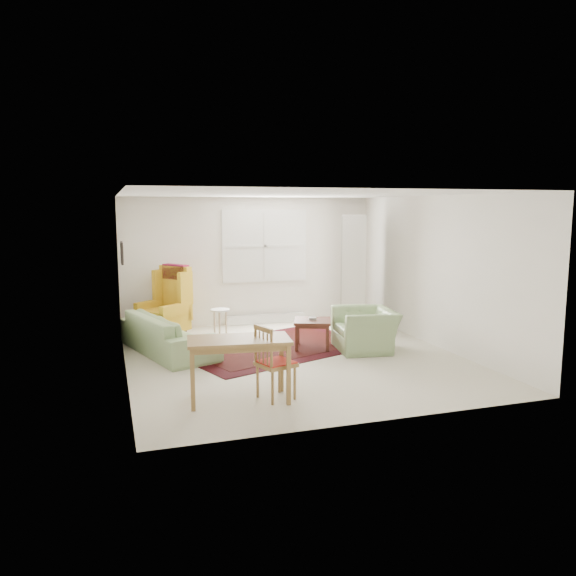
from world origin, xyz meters
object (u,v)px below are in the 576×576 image
object	(u,v)px
wingback_chair	(163,301)
desk_chair	(276,362)
armchair	(365,326)
cabinet	(353,272)
coffee_table	(312,334)
stool	(220,321)
sofa	(168,326)
desk	(239,370)

from	to	relation	value
wingback_chair	desk_chair	distance (m)	3.94
armchair	cabinet	size ratio (longest dim) A/B	0.48
coffee_table	stool	bearing A→B (deg)	129.31
wingback_chair	coffee_table	size ratio (longest dim) A/B	2.15
cabinet	wingback_chair	bearing A→B (deg)	-162.95
wingback_chair	coffee_table	xyz separation A→B (m)	(2.24, -1.66, -0.40)
armchair	stool	distance (m)	2.76
sofa	coffee_table	xyz separation A→B (m)	(2.28, -0.46, -0.19)
stool	cabinet	bearing A→B (deg)	-5.75
stool	desk	size ratio (longest dim) A/B	0.39
sofa	coffee_table	size ratio (longest dim) A/B	3.60
stool	desk_chair	world-z (taller)	desk_chair
desk	armchair	bearing A→B (deg)	34.98
wingback_chair	stool	size ratio (longest dim) A/B	2.73
sofa	cabinet	bearing A→B (deg)	-94.57
desk_chair	stool	bearing A→B (deg)	-18.35
stool	armchair	bearing A→B (deg)	-42.56
sofa	desk_chair	xyz separation A→B (m)	(1.01, -2.61, 0.03)
sofa	cabinet	world-z (taller)	cabinet
sofa	desk	xyz separation A→B (m)	(0.57, -2.55, -0.05)
sofa	desk_chair	distance (m)	2.80
wingback_chair	cabinet	bearing A→B (deg)	45.74
armchair	desk	xyz separation A→B (m)	(-2.50, -1.75, -0.02)
sofa	armchair	size ratio (longest dim) A/B	2.07
stool	sofa	bearing A→B (deg)	-134.45
armchair	wingback_chair	size ratio (longest dim) A/B	0.81
sofa	desk	size ratio (longest dim) A/B	1.77
sofa	desk_chair	world-z (taller)	desk_chair
armchair	wingback_chair	xyz separation A→B (m)	(-3.03, 2.01, 0.24)
sofa	wingback_chair	size ratio (longest dim) A/B	1.67
cabinet	desk_chair	xyz separation A→B (m)	(-2.57, -3.42, -0.62)
desk_chair	cabinet	bearing A→B (deg)	-54.75
coffee_table	stool	xyz separation A→B (m)	(-1.24, 1.52, -0.01)
armchair	cabinet	world-z (taller)	cabinet
sofa	armchair	world-z (taller)	sofa
coffee_table	desk	bearing A→B (deg)	-129.30
stool	desk	distance (m)	3.64
coffee_table	cabinet	distance (m)	1.99
wingback_chair	desk_chair	size ratio (longest dim) A/B	1.40
armchair	stool	xyz separation A→B (m)	(-2.03, 1.86, -0.17)
wingback_chair	desk	bearing A→B (deg)	-29.78
wingback_chair	desk	size ratio (longest dim) A/B	1.06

